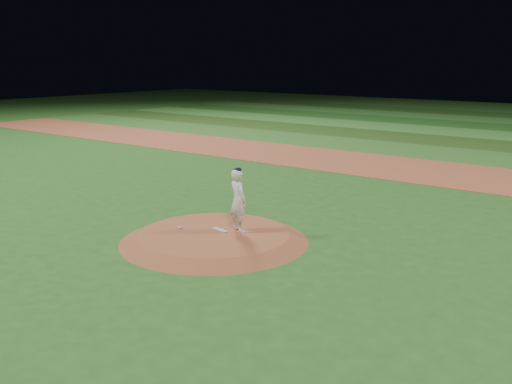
# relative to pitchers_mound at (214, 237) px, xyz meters

# --- Properties ---
(ground) EXTENTS (120.00, 120.00, 0.00)m
(ground) POSITION_rel_pitchers_mound_xyz_m (0.00, 0.00, -0.12)
(ground) COLOR #24561C
(ground) RESTS_ON ground
(infield_dirt_band) EXTENTS (70.00, 6.00, 0.02)m
(infield_dirt_band) POSITION_rel_pitchers_mound_xyz_m (0.00, 14.00, -0.12)
(infield_dirt_band) COLOR #994D2F
(infield_dirt_band) RESTS_ON ground
(outfield_stripe_0) EXTENTS (70.00, 5.00, 0.02)m
(outfield_stripe_0) POSITION_rel_pitchers_mound_xyz_m (0.00, 19.50, -0.12)
(outfield_stripe_0) COLOR #2F6424
(outfield_stripe_0) RESTS_ON ground
(outfield_stripe_1) EXTENTS (70.00, 5.00, 0.02)m
(outfield_stripe_1) POSITION_rel_pitchers_mound_xyz_m (0.00, 24.50, -0.12)
(outfield_stripe_1) COLOR #244717
(outfield_stripe_1) RESTS_ON ground
(outfield_stripe_2) EXTENTS (70.00, 5.00, 0.02)m
(outfield_stripe_2) POSITION_rel_pitchers_mound_xyz_m (0.00, 29.50, -0.12)
(outfield_stripe_2) COLOR #35782B
(outfield_stripe_2) RESTS_ON ground
(pitchers_mound) EXTENTS (5.50, 5.50, 0.25)m
(pitchers_mound) POSITION_rel_pitchers_mound_xyz_m (0.00, 0.00, 0.00)
(pitchers_mound) COLOR brown
(pitchers_mound) RESTS_ON ground
(pitching_rubber) EXTENTS (0.57, 0.23, 0.03)m
(pitching_rubber) POSITION_rel_pitchers_mound_xyz_m (-0.03, 0.29, 0.14)
(pitching_rubber) COLOR silver
(pitching_rubber) RESTS_ON pitchers_mound
(rosin_bag) EXTENTS (0.13, 0.13, 0.07)m
(rosin_bag) POSITION_rel_pitchers_mound_xyz_m (-1.10, -0.33, 0.16)
(rosin_bag) COLOR silver
(rosin_bag) RESTS_ON pitchers_mound
(pitcher_on_mound) EXTENTS (0.78, 0.64, 1.91)m
(pitcher_on_mound) POSITION_rel_pitchers_mound_xyz_m (0.44, 0.56, 1.07)
(pitcher_on_mound) COLOR white
(pitcher_on_mound) RESTS_ON pitchers_mound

